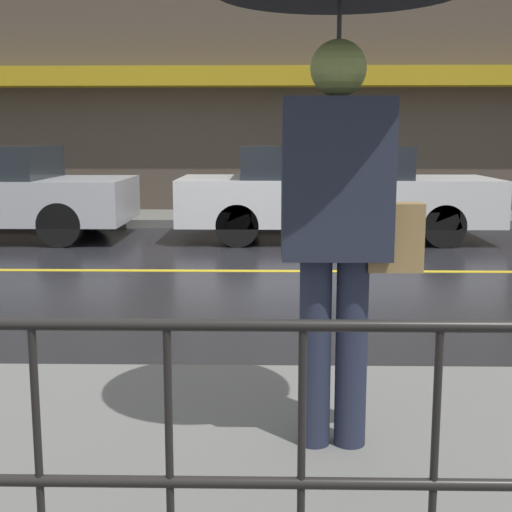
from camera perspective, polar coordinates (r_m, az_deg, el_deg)
The scene contains 8 objects.
ground_plane at distance 8.20m, azimuth -0.95°, elevation -1.21°, with size 80.00×80.00×0.00m, color black.
sidewalk_near at distance 3.32m, azimuth -4.23°, elevation -16.68°, with size 28.00×2.52×0.14m.
sidewalk_far at distance 12.82m, azimuth -0.20°, elevation 3.03°, with size 28.00×1.73×0.14m.
lane_marking at distance 8.19m, azimuth -0.95°, elevation -1.18°, with size 25.20×0.12×0.01m.
building_storefront at distance 13.83m, azimuth -0.11°, elevation 16.63°, with size 28.00×0.85×6.53m.
railing_foreground at distance 2.14m, azimuth -7.00°, elevation -13.36°, with size 12.00×0.04×0.89m.
pedestrian at distance 3.13m, azimuth 6.73°, elevation 15.38°, with size 1.05×1.05×2.22m.
car_white at distance 10.70m, azimuth 6.16°, elevation 5.13°, with size 4.63×1.73×1.39m.
Camera 1 is at (0.29, -8.04, 1.54)m, focal length 50.00 mm.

